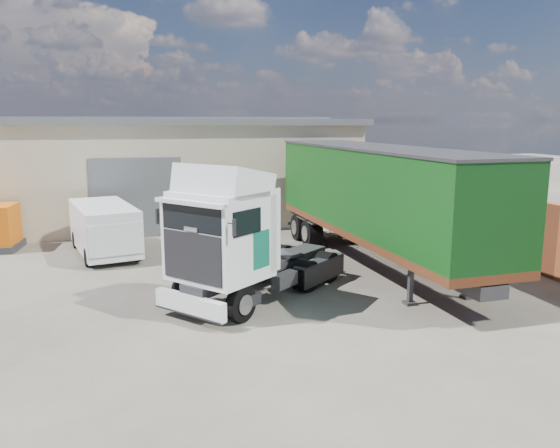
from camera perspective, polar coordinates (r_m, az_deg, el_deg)
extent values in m
plane|color=#272520|center=(16.16, -7.05, -8.19)|extent=(120.00, 120.00, 0.00)
cube|color=#BAB18F|center=(31.54, -22.14, 5.01)|extent=(30.00, 12.00, 5.00)
cube|color=#535557|center=(31.42, -22.49, 9.82)|extent=(30.60, 12.60, 0.30)
cube|color=#535557|center=(25.38, -14.72, 2.65)|extent=(4.00, 0.08, 3.60)
cube|color=#535557|center=(31.42, -22.51, 10.18)|extent=(30.60, 0.40, 0.15)
cube|color=brown|center=(25.40, 17.48, 1.25)|extent=(0.35, 26.00, 2.50)
cylinder|color=black|center=(15.14, -7.03, -7.56)|extent=(2.20, 2.37, 0.98)
cylinder|color=black|center=(17.54, 0.14, -4.91)|extent=(2.23, 2.41, 0.98)
cylinder|color=black|center=(18.57, 2.46, -4.03)|extent=(2.23, 2.41, 0.98)
cube|color=#2D2D30|center=(16.66, -1.89, -4.54)|extent=(5.22, 4.52, 0.28)
cube|color=silver|center=(14.54, -9.40, -8.33)|extent=(1.68, 1.96, 0.51)
cube|color=silver|center=(14.95, -6.34, -1.38)|extent=(3.11, 3.13, 2.26)
cube|color=black|center=(14.28, -9.16, -3.46)|extent=(1.34, 1.60, 1.29)
cube|color=black|center=(14.08, -9.23, 0.57)|extent=(1.36, 1.63, 0.69)
cube|color=silver|center=(14.85, -5.98, 4.23)|extent=(2.84, 2.90, 1.13)
cube|color=#0C5540|center=(16.04, -8.53, -1.53)|extent=(0.54, 0.45, 1.02)
cube|color=#0C5540|center=(14.56, -1.94, -2.67)|extent=(0.54, 0.45, 1.02)
cylinder|color=#2D2D30|center=(17.55, 0.49, -3.09)|extent=(1.43, 1.43, 0.11)
cube|color=#2D2D30|center=(16.17, 13.48, -6.19)|extent=(0.34, 0.34, 1.19)
cube|color=#2D2D30|center=(17.22, 19.09, -5.45)|extent=(0.34, 0.34, 1.19)
cylinder|color=black|center=(23.98, 5.19, -0.47)|extent=(2.80, 1.26, 1.15)
cube|color=#2D2D30|center=(20.01, 9.97, -1.68)|extent=(1.41, 12.99, 0.38)
cube|color=#5C2A15|center=(19.94, 10.00, -0.68)|extent=(3.24, 13.07, 0.26)
cube|color=black|center=(19.70, 10.15, 3.70)|extent=(3.24, 13.07, 2.81)
cube|color=#2D2D30|center=(19.58, 10.29, 7.85)|extent=(3.31, 13.14, 0.09)
cylinder|color=black|center=(21.15, -17.02, -3.07)|extent=(2.11, 1.11, 0.69)
cylinder|color=black|center=(24.37, -18.48, -1.36)|extent=(2.11, 1.11, 0.69)
cube|color=silver|center=(22.61, -17.91, -0.30)|extent=(2.99, 5.12, 1.77)
cube|color=silver|center=(20.70, -16.97, -1.37)|extent=(2.09, 1.34, 1.15)
cube|color=black|center=(20.79, -17.16, 0.28)|extent=(1.80, 0.48, 0.63)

